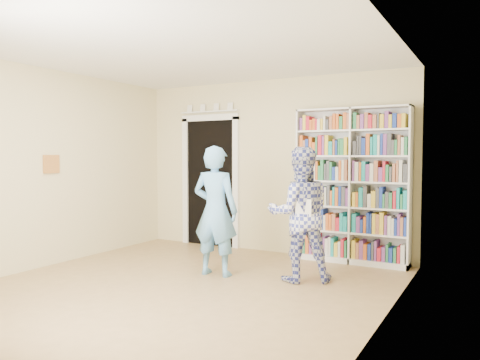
% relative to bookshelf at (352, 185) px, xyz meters
% --- Properties ---
extents(floor, '(5.00, 5.00, 0.00)m').
position_rel_bookshelf_xyz_m(floor, '(-1.35, -2.34, -1.10)').
color(floor, olive).
rests_on(floor, ground).
extents(ceiling, '(5.00, 5.00, 0.00)m').
position_rel_bookshelf_xyz_m(ceiling, '(-1.35, -2.34, 1.60)').
color(ceiling, white).
rests_on(ceiling, wall_back).
extents(wall_back, '(4.50, 0.00, 4.50)m').
position_rel_bookshelf_xyz_m(wall_back, '(-1.35, 0.16, 0.25)').
color(wall_back, beige).
rests_on(wall_back, floor).
extents(wall_left, '(0.00, 5.00, 5.00)m').
position_rel_bookshelf_xyz_m(wall_left, '(-3.60, -2.34, 0.25)').
color(wall_left, beige).
rests_on(wall_left, floor).
extents(wall_right, '(0.00, 5.00, 5.00)m').
position_rel_bookshelf_xyz_m(wall_right, '(0.90, -2.34, 0.25)').
color(wall_right, beige).
rests_on(wall_right, floor).
extents(bookshelf, '(1.59, 0.30, 2.18)m').
position_rel_bookshelf_xyz_m(bookshelf, '(0.00, 0.00, 0.00)').
color(bookshelf, white).
rests_on(bookshelf, floor).
extents(doorway, '(1.10, 0.08, 2.43)m').
position_rel_bookshelf_xyz_m(doorway, '(-2.45, 0.13, 0.08)').
color(doorway, black).
rests_on(doorway, floor).
extents(wall_art, '(0.03, 0.25, 0.25)m').
position_rel_bookshelf_xyz_m(wall_art, '(-3.58, -2.14, 0.30)').
color(wall_art, brown).
rests_on(wall_art, wall_left).
extents(man_blue, '(0.63, 0.44, 1.64)m').
position_rel_bookshelf_xyz_m(man_blue, '(-1.32, -1.52, -0.28)').
color(man_blue, '#63A4DC').
rests_on(man_blue, floor).
extents(man_plaid, '(0.99, 0.93, 1.62)m').
position_rel_bookshelf_xyz_m(man_plaid, '(-0.28, -1.25, -0.29)').
color(man_plaid, '#303995').
rests_on(man_plaid, floor).
extents(paper_sheet, '(0.18, 0.04, 0.26)m').
position_rel_bookshelf_xyz_m(paper_sheet, '(-0.16, -1.45, -0.22)').
color(paper_sheet, white).
rests_on(paper_sheet, man_plaid).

